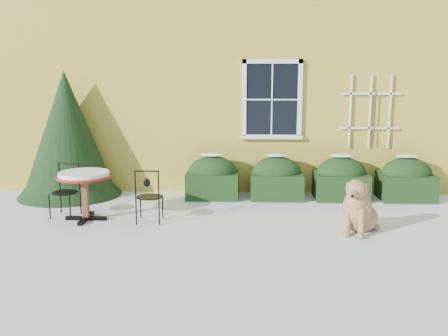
{
  "coord_description": "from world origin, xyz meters",
  "views": [
    {
      "loc": [
        0.36,
        -7.4,
        2.46
      ],
      "look_at": [
        0.0,
        1.0,
        0.9
      ],
      "focal_mm": 40.0,
      "sensor_mm": 36.0,
      "label": 1
    }
  ],
  "objects_px": {
    "bistro_table": "(84,180)",
    "patio_chair_near": "(149,196)",
    "evergreen_shrub": "(68,146)",
    "dog": "(358,210)",
    "patio_chair_far": "(66,190)"
  },
  "relations": [
    {
      "from": "patio_chair_near",
      "to": "evergreen_shrub",
      "type": "bearing_deg",
      "value": -43.79
    },
    {
      "from": "dog",
      "to": "patio_chair_near",
      "type": "bearing_deg",
      "value": -162.13
    },
    {
      "from": "bistro_table",
      "to": "dog",
      "type": "relative_size",
      "value": 0.93
    },
    {
      "from": "patio_chair_near",
      "to": "dog",
      "type": "relative_size",
      "value": 0.94
    },
    {
      "from": "evergreen_shrub",
      "to": "patio_chair_near",
      "type": "height_order",
      "value": "evergreen_shrub"
    },
    {
      "from": "patio_chair_near",
      "to": "dog",
      "type": "height_order",
      "value": "patio_chair_near"
    },
    {
      "from": "evergreen_shrub",
      "to": "dog",
      "type": "xyz_separation_m",
      "value": [
        5.44,
        -2.3,
        -0.66
      ]
    },
    {
      "from": "evergreen_shrub",
      "to": "bistro_table",
      "type": "relative_size",
      "value": 2.8
    },
    {
      "from": "evergreen_shrub",
      "to": "bistro_table",
      "type": "distance_m",
      "value": 2.04
    },
    {
      "from": "evergreen_shrub",
      "to": "patio_chair_far",
      "type": "height_order",
      "value": "evergreen_shrub"
    },
    {
      "from": "bistro_table",
      "to": "patio_chair_near",
      "type": "xyz_separation_m",
      "value": [
        1.12,
        -0.08,
        -0.24
      ]
    },
    {
      "from": "bistro_table",
      "to": "patio_chair_near",
      "type": "relative_size",
      "value": 0.99
    },
    {
      "from": "patio_chair_far",
      "to": "dog",
      "type": "bearing_deg",
      "value": -0.22
    },
    {
      "from": "bistro_table",
      "to": "patio_chair_near",
      "type": "height_order",
      "value": "patio_chair_near"
    },
    {
      "from": "patio_chair_near",
      "to": "dog",
      "type": "distance_m",
      "value": 3.44
    }
  ]
}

